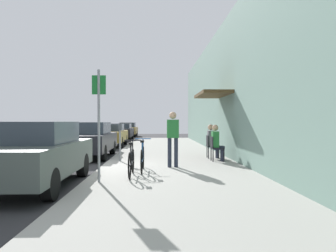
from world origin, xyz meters
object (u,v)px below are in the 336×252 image
Objects in this scene: cafe_chair_0 at (215,147)px; parked_car_4 at (128,129)px; pedestrian_standing at (173,135)px; parked_car_0 at (35,153)px; parked_car_2 at (110,134)px; bicycle_0 at (131,162)px; parked_car_3 at (121,131)px; seated_patron_1 at (212,140)px; parking_meter at (120,139)px; parked_car_1 at (89,139)px; bicycle_1 at (142,158)px; seated_patron_0 at (217,141)px; cafe_chair_1 at (211,145)px; street_sign at (99,116)px.

parked_car_4 is at bearing 103.13° from cafe_chair_0.
cafe_chair_0 is 0.51× the size of pedestrian_standing.
parked_car_2 is at bearing 90.00° from parked_car_0.
parked_car_4 is at bearing 95.19° from bicycle_0.
parked_car_3 is 2.59× the size of pedestrian_standing.
parked_car_0 is at bearing -146.31° from pedestrian_standing.
parking_meter is at bearing -166.61° from seated_patron_1.
parked_car_1 is at bearing 153.50° from cafe_chair_0.
bicycle_0 is (2.18, -11.66, -0.24)m from parked_car_2.
pedestrian_standing is (1.79, -1.57, 0.23)m from parking_meter.
parked_car_0 is at bearing -90.00° from parked_car_1.
pedestrian_standing is at bearing -41.36° from parking_meter.
parked_car_3 reaches higher than bicycle_1.
parked_car_2 is 10.68m from pedestrian_standing.
parked_car_2 is at bearing 108.22° from pedestrian_standing.
bicycle_0 is at bearing -68.07° from parked_car_1.
parking_meter is at bearing -56.32° from parked_car_1.
parked_car_1 is 6.24m from parked_car_2.
parked_car_4 is at bearing 90.00° from parked_car_3.
cafe_chair_1 is at bearing 93.66° from seated_patron_0.
seated_patron_0 is (0.06, 0.00, 0.19)m from cafe_chair_0.
seated_patron_1 is 0.76× the size of pedestrian_standing.
bicycle_1 is 1.33× the size of seated_patron_0.
bicycle_0 is 0.84m from bicycle_1.
pedestrian_standing reaches higher than bicycle_0.
seated_patron_0 is (3.43, -0.12, -0.07)m from parking_meter.
parked_car_4 is 22.78m from pedestrian_standing.
seated_patron_1 reaches higher than bicycle_0.
seated_patron_0 reaches higher than parked_car_3.
parked_car_0 is at bearing -90.00° from parked_car_3.
pedestrian_standing reaches higher than seated_patron_0.
parked_car_0 is at bearing -162.16° from bicycle_0.
cafe_chair_0 is at bearing -93.66° from seated_patron_1.
bicycle_1 is (0.89, -2.30, -0.41)m from parking_meter.
pedestrian_standing reaches higher than parked_car_4.
parked_car_1 reaches higher than parked_car_3.
parked_car_3 is at bearing 96.94° from bicycle_0.
parked_car_3 is at bearing 108.18° from cafe_chair_0.
street_sign reaches higher than bicycle_0.
parked_car_0 is at bearing -90.00° from parked_car_2.
parked_car_2 is 9.99m from cafe_chair_0.
parking_meter is 2.39m from pedestrian_standing.
pedestrian_standing is at bearing -137.44° from cafe_chair_0.
parked_car_3 is 16.76m from pedestrian_standing.
parked_car_3 is (0.00, 6.28, 0.00)m from parked_car_2.
bicycle_0 and bicycle_1 have the same top height.
bicycle_0 is (0.63, -3.10, -0.41)m from parking_meter.
parked_car_3 is 1.69× the size of street_sign.
bicycle_1 is at bearing -138.73° from cafe_chair_0.
parked_car_0 reaches higher than parked_car_3.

